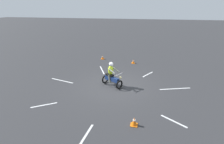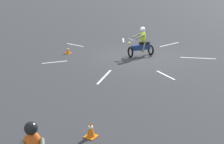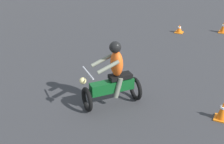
{
  "view_description": "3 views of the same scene",
  "coord_description": "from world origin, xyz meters",
  "px_view_note": "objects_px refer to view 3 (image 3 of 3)",
  "views": [
    {
      "loc": [
        10.42,
        1.96,
        5.09
      ],
      "look_at": [
        0.03,
        -0.16,
        1.0
      ],
      "focal_mm": 28.0,
      "sensor_mm": 36.0,
      "label": 1
    },
    {
      "loc": [
        -8.1,
        14.83,
        4.52
      ],
      "look_at": [
        -1.82,
        5.48,
        0.9
      ],
      "focal_mm": 50.0,
      "sensor_mm": 36.0,
      "label": 2
    },
    {
      "loc": [
        -9.65,
        8.3,
        4.18
      ],
      "look_at": [
        -3.67,
        11.13,
        0.9
      ],
      "focal_mm": 50.0,
      "sensor_mm": 36.0,
      "label": 3
    }
  ],
  "objects_px": {
    "motorcycle_rider_background": "(113,78)",
    "traffic_cone_mid_left": "(223,27)",
    "traffic_cone_near_left": "(179,29)",
    "traffic_cone_far_center": "(223,111)"
  },
  "relations": [
    {
      "from": "traffic_cone_near_left",
      "to": "traffic_cone_far_center",
      "type": "height_order",
      "value": "traffic_cone_far_center"
    },
    {
      "from": "motorcycle_rider_background",
      "to": "traffic_cone_far_center",
      "type": "relative_size",
      "value": 3.52
    },
    {
      "from": "motorcycle_rider_background",
      "to": "traffic_cone_far_center",
      "type": "xyz_separation_m",
      "value": [
        0.48,
        -2.54,
        -0.5
      ]
    },
    {
      "from": "traffic_cone_far_center",
      "to": "motorcycle_rider_background",
      "type": "bearing_deg",
      "value": 100.67
    },
    {
      "from": "motorcycle_rider_background",
      "to": "traffic_cone_mid_left",
      "type": "distance_m",
      "value": 7.0
    },
    {
      "from": "motorcycle_rider_background",
      "to": "traffic_cone_mid_left",
      "type": "relative_size",
      "value": 3.61
    },
    {
      "from": "traffic_cone_near_left",
      "to": "traffic_cone_mid_left",
      "type": "height_order",
      "value": "traffic_cone_mid_left"
    },
    {
      "from": "traffic_cone_far_center",
      "to": "traffic_cone_mid_left",
      "type": "bearing_deg",
      "value": 7.33
    },
    {
      "from": "motorcycle_rider_background",
      "to": "traffic_cone_mid_left",
      "type": "bearing_deg",
      "value": -63.25
    },
    {
      "from": "traffic_cone_near_left",
      "to": "traffic_cone_far_center",
      "type": "xyz_separation_m",
      "value": [
        -5.53,
        -2.41,
        0.07
      ]
    }
  ]
}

